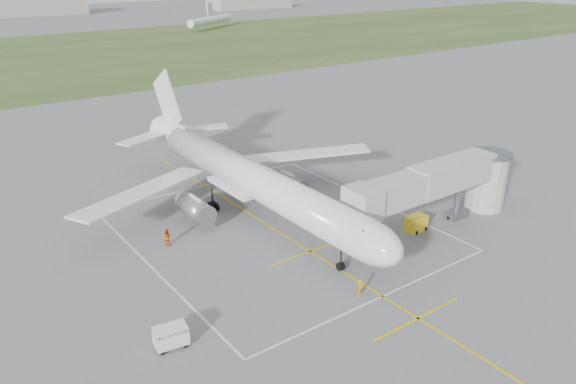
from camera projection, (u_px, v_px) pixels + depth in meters
ground at (255, 217)px, 63.15m from camera, size 700.00×700.00×0.00m
grass_strip at (5, 62)px, 159.93m from camera, size 700.00×120.00×0.02m
apron_markings at (286, 236)px, 58.82m from camera, size 28.20×60.00×0.01m
airliner at (251, 179)px, 62.03m from camera, size 38.93×46.75×13.52m
jet_bridge at (447, 183)px, 59.90m from camera, size 23.40×5.00×7.20m
gpu_unit at (416, 223)px, 59.73m from camera, size 2.34×1.71×1.70m
baggage_cart at (171, 337)px, 41.64m from camera, size 2.64×1.81×1.71m
ramp_worker_nose at (360, 288)px, 48.03m from camera, size 0.68×0.56×1.59m
ramp_worker_wing at (167, 237)px, 56.65m from camera, size 1.10×1.11×1.81m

